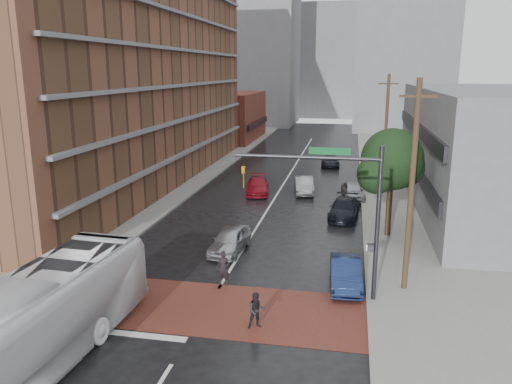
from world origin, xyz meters
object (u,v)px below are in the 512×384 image
Objects in this scene: transit_bus at (24,329)px; pedestrian_a at (223,268)px; pedestrian_b at (257,310)px; car_parked_far at (353,191)px; car_parked_near at (346,273)px; suv_travel at (330,161)px; car_parked_mid at (344,209)px; car_travel_b at (304,185)px; car_travel_c at (257,186)px; car_travel_a at (230,240)px.

transit_bus is 7.14× the size of pedestrian_a.
pedestrian_b is 22.47m from car_parked_far.
transit_bus reaches higher than car_parked_near.
pedestrian_a reaches higher than suv_travel.
transit_bus is 2.66× the size of car_parked_mid.
car_travel_b reaches higher than car_parked_far.
car_travel_c is at bearing 97.36° from pedestrian_a.
transit_bus is at bearing -111.30° from car_parked_mid.
car_parked_mid is (3.52, -6.76, -0.02)m from car_travel_b.
suv_travel is (5.56, 13.51, -0.09)m from car_travel_c.
car_travel_a is 14.21m from car_travel_c.
pedestrian_a reaches higher than car_travel_b.
pedestrian_b is 0.37× the size of suv_travel.
car_parked_mid is at bearing 87.72° from car_parked_near.
suv_travel is 0.89× the size of car_parked_mid.
car_parked_near is at bearing -87.13° from car_travel_b.
car_parked_near is (5.89, 1.00, -0.20)m from pedestrian_a.
car_travel_c is 19.32m from car_parked_near.
car_parked_mid is at bearing -47.52° from car_travel_c.
suv_travel is at bearing 81.85° from transit_bus.
car_parked_mid reaches higher than car_travel_c.
car_parked_near is at bearing 11.38° from pedestrian_a.
car_parked_mid is at bearing 56.69° from pedestrian_b.
car_travel_a reaches higher than car_parked_near.
car_travel_c is at bearing 168.44° from car_parked_far.
pedestrian_a is 0.42× the size of car_parked_near.
pedestrian_a is 18.80m from car_travel_c.
car_parked_near is 0.88× the size of car_parked_mid.
car_travel_b is 1.01× the size of suv_travel.
pedestrian_b is at bearing -95.11° from suv_travel.
pedestrian_b is 5.95m from car_parked_near.
car_travel_a is 28.04m from suv_travel.
car_travel_b is 18.91m from car_parked_near.
transit_bus is 29.00m from car_parked_far.
car_parked_mid is (7.43, -5.94, 0.01)m from car_travel_c.
car_travel_b is 0.90× the size of car_parked_mid.
car_travel_a is at bearing 148.36° from car_parked_near.
car_parked_far reaches higher than car_parked_mid.
car_parked_far reaches higher than car_parked_near.
suv_travel is 19.54m from car_parked_mid.
car_parked_near is (10.70, 9.49, -1.06)m from transit_bus.
car_parked_far is (10.98, 26.82, -1.05)m from transit_bus.
pedestrian_b is at bearing 36.70° from transit_bus.
car_travel_b is (6.87, 28.01, -1.04)m from transit_bus.
car_parked_far is (6.17, 18.34, -0.19)m from pedestrian_a.
suv_travel is at bearing 90.22° from car_parked_near.
pedestrian_b is at bearing -88.24° from car_travel_c.
pedestrian_b is 36.05m from suv_travel.
car_travel_c is (-4.23, 22.52, -0.10)m from pedestrian_b.
pedestrian_b is 8.93m from car_travel_a.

